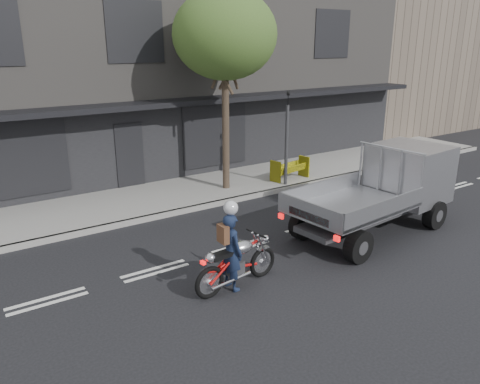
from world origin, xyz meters
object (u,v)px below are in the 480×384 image
object	(u,v)px
street_tree	(225,35)
flatbed_ute	(399,179)
rider	(231,252)
motorcycle	(237,262)
construction_barrier	(294,170)
traffic_light_pole	(287,144)

from	to	relation	value
street_tree	flatbed_ute	xyz separation A→B (m)	(2.49, -5.32, -3.93)
rider	flatbed_ute	bearing A→B (deg)	-91.02
flatbed_ute	motorcycle	bearing A→B (deg)	-179.91
motorcycle	construction_barrier	bearing A→B (deg)	35.20
motorcycle	flatbed_ute	bearing A→B (deg)	-0.89
street_tree	motorcycle	bearing A→B (deg)	-120.19
flatbed_ute	construction_barrier	xyz separation A→B (m)	(0.07, 4.69, -0.79)
motorcycle	traffic_light_pole	bearing A→B (deg)	36.80
flatbed_ute	construction_barrier	world-z (taller)	flatbed_ute
street_tree	traffic_light_pole	bearing A→B (deg)	-23.03
motorcycle	rider	distance (m)	0.31
street_tree	rider	size ratio (longest dim) A/B	3.95
street_tree	construction_barrier	world-z (taller)	street_tree
traffic_light_pole	motorcycle	distance (m)	7.43
rider	flatbed_ute	distance (m)	6.08
flatbed_ute	street_tree	bearing A→B (deg)	110.08
traffic_light_pole	rider	distance (m)	7.51
motorcycle	rider	world-z (taller)	rider
street_tree	construction_barrier	bearing A→B (deg)	-13.91
motorcycle	construction_barrier	xyz separation A→B (m)	(5.96, 5.21, -0.02)
traffic_light_pole	flatbed_ute	xyz separation A→B (m)	(0.49, -4.47, -0.30)
street_tree	motorcycle	size ratio (longest dim) A/B	3.07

